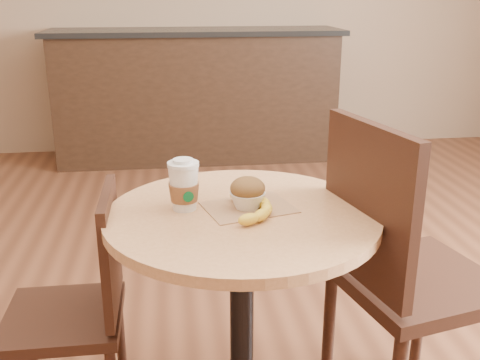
{
  "coord_description": "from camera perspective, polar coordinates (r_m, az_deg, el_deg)",
  "views": [
    {
      "loc": [
        -0.23,
        -1.36,
        1.34
      ],
      "look_at": [
        -0.04,
        0.11,
        0.83
      ],
      "focal_mm": 42.0,
      "sensor_mm": 36.0,
      "label": 1
    }
  ],
  "objects": [
    {
      "name": "chair_right",
      "position": [
        1.75,
        15.91,
        -8.68
      ],
      "size": [
        0.53,
        0.53,
        1.0
      ],
      "rotation": [
        0.0,
        0.0,
        1.8
      ],
      "color": "#331B11",
      "rests_on": "ground"
    },
    {
      "name": "coffee_cup",
      "position": [
        1.56,
        -5.73,
        -0.71
      ],
      "size": [
        0.09,
        0.09,
        0.15
      ],
      "rotation": [
        0.0,
        0.0,
        0.25
      ],
      "color": "silver",
      "rests_on": "cafe_table"
    },
    {
      "name": "chair_left",
      "position": [
        1.8,
        -15.87,
        -12.05
      ],
      "size": [
        0.35,
        0.35,
        0.79
      ],
      "rotation": [
        0.0,
        0.0,
        -1.57
      ],
      "color": "#331B11",
      "rests_on": "ground"
    },
    {
      "name": "muffin",
      "position": [
        1.56,
        0.78,
        -1.31
      ],
      "size": [
        0.1,
        0.1,
        0.09
      ],
      "color": "white",
      "rests_on": "kraft_bag"
    },
    {
      "name": "cafe_table",
      "position": [
        1.64,
        0.18,
        -9.58
      ],
      "size": [
        0.77,
        0.77,
        0.75
      ],
      "color": "black",
      "rests_on": "ground"
    },
    {
      "name": "service_counter",
      "position": [
        4.62,
        -4.41,
        8.62
      ],
      "size": [
        2.3,
        0.65,
        1.04
      ],
      "color": "black",
      "rests_on": "ground"
    },
    {
      "name": "banana",
      "position": [
        1.54,
        1.5,
        -2.71
      ],
      "size": [
        0.14,
        0.24,
        0.03
      ],
      "primitive_type": null,
      "rotation": [
        0.0,
        0.0,
        -0.09
      ],
      "color": "yellow",
      "rests_on": "kraft_bag"
    },
    {
      "name": "kraft_bag",
      "position": [
        1.59,
        0.89,
        -2.79
      ],
      "size": [
        0.28,
        0.24,
        0.0
      ],
      "primitive_type": "cube",
      "rotation": [
        0.0,
        0.0,
        0.26
      ],
      "color": "#9A6E4A",
      "rests_on": "cafe_table"
    }
  ]
}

